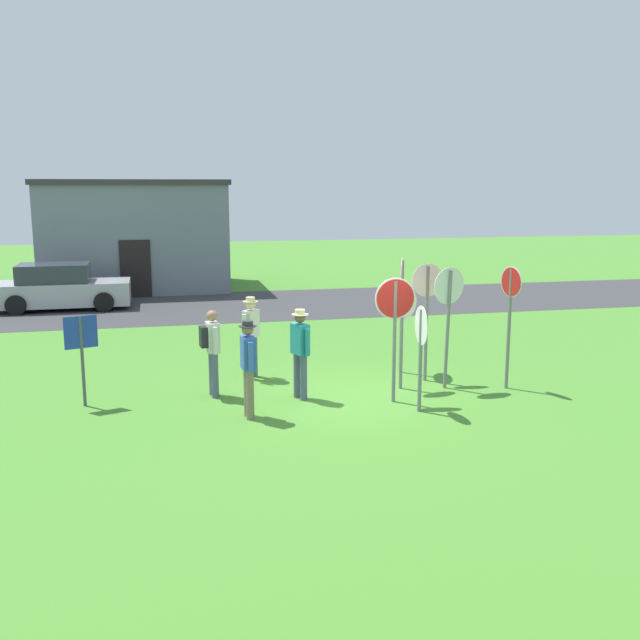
{
  "coord_description": "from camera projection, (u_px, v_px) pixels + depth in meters",
  "views": [
    {
      "loc": [
        -3.43,
        -12.72,
        4.01
      ],
      "look_at": [
        -0.29,
        1.34,
        1.3
      ],
      "focal_mm": 39.97,
      "sensor_mm": 36.0,
      "label": 1
    }
  ],
  "objects": [
    {
      "name": "stop_sign_rear_left",
      "position": [
        402.0,
        293.0,
        15.29
      ],
      "size": [
        0.37,
        0.82,
        2.53
      ],
      "color": "slate",
      "rests_on": "ground"
    },
    {
      "name": "stop_sign_rear_right",
      "position": [
        421.0,
        341.0,
        12.66
      ],
      "size": [
        0.07,
        0.71,
        1.94
      ],
      "color": "slate",
      "rests_on": "ground"
    },
    {
      "name": "parked_car_on_street",
      "position": [
        61.0,
        288.0,
        23.52
      ],
      "size": [
        4.32,
        2.06,
        1.51
      ],
      "color": "#A5A8AD",
      "rests_on": "ground"
    },
    {
      "name": "info_panel_leftmost",
      "position": [
        81.0,
        344.0,
        13.0
      ],
      "size": [
        0.57,
        0.22,
        1.7
      ],
      "color": "#4C4C51",
      "rests_on": "ground"
    },
    {
      "name": "person_with_sunhat",
      "position": [
        248.0,
        363.0,
        12.37
      ],
      "size": [
        0.32,
        0.57,
        1.74
      ],
      "color": "#7A6B56",
      "rests_on": "ground"
    },
    {
      "name": "person_near_signs",
      "position": [
        300.0,
        349.0,
        13.49
      ],
      "size": [
        0.34,
        0.53,
        1.74
      ],
      "color": "#4C5670",
      "rests_on": "ground"
    },
    {
      "name": "stop_sign_leaning_left",
      "position": [
        427.0,
        303.0,
        14.65
      ],
      "size": [
        0.68,
        0.07,
        2.46
      ],
      "color": "slate",
      "rests_on": "ground"
    },
    {
      "name": "ground_plane",
      "position": [
        350.0,
        398.0,
        13.68
      ],
      "size": [
        80.0,
        80.0,
        0.0
      ],
      "primitive_type": "plane",
      "color": "#47842D"
    },
    {
      "name": "stop_sign_tallest",
      "position": [
        448.0,
        306.0,
        14.06
      ],
      "size": [
        0.72,
        0.25,
        2.46
      ],
      "color": "slate",
      "rests_on": "ground"
    },
    {
      "name": "stop_sign_center_cluster",
      "position": [
        510.0,
        309.0,
        14.07
      ],
      "size": [
        0.15,
        0.6,
        2.47
      ],
      "color": "slate",
      "rests_on": "ground"
    },
    {
      "name": "stop_sign_low_front",
      "position": [
        395.0,
        317.0,
        13.18
      ],
      "size": [
        0.78,
        0.08,
        2.37
      ],
      "color": "slate",
      "rests_on": "ground"
    },
    {
      "name": "person_in_blue",
      "position": [
        251.0,
        332.0,
        14.98
      ],
      "size": [
        0.4,
        0.46,
        1.74
      ],
      "color": "#4C5670",
      "rests_on": "ground"
    },
    {
      "name": "street_asphalt",
      "position": [
        265.0,
        304.0,
        24.53
      ],
      "size": [
        60.0,
        6.4,
        0.01
      ],
      "primitive_type": "cube",
      "color": "#38383A",
      "rests_on": "ground"
    },
    {
      "name": "building_background",
      "position": [
        136.0,
        234.0,
        28.2
      ],
      "size": [
        7.1,
        5.35,
        4.26
      ],
      "color": "slate",
      "rests_on": "ground"
    },
    {
      "name": "person_in_dark_shirt",
      "position": [
        212.0,
        347.0,
        13.65
      ],
      "size": [
        0.39,
        0.57,
        1.69
      ],
      "color": "#4C5670",
      "rests_on": "ground"
    },
    {
      "name": "stop_sign_leaning_right",
      "position": [
        402.0,
        319.0,
        14.1
      ],
      "size": [
        0.68,
        0.24,
        2.11
      ],
      "color": "slate",
      "rests_on": "ground"
    }
  ]
}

